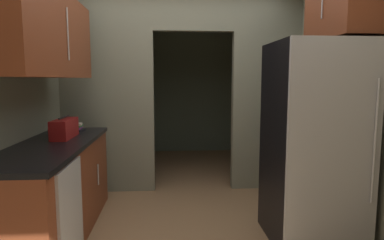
# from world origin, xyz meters

# --- Properties ---
(ground) EXTENTS (20.00, 20.00, 0.00)m
(ground) POSITION_xyz_m (0.00, 0.00, 0.00)
(ground) COLOR #93704C
(kitchen_partition) EXTENTS (3.06, 0.12, 2.70)m
(kitchen_partition) POSITION_xyz_m (-0.05, 1.42, 1.46)
(kitchen_partition) COLOR gray
(kitchen_partition) RESTS_ON ground
(adjoining_room_shell) EXTENTS (3.06, 2.46, 2.70)m
(adjoining_room_shell) POSITION_xyz_m (0.00, 3.10, 1.35)
(adjoining_room_shell) COLOR slate
(adjoining_room_shell) RESTS_ON ground
(refrigerator) EXTENTS (0.74, 0.79, 1.77)m
(refrigerator) POSITION_xyz_m (1.10, -0.06, 0.88)
(refrigerator) COLOR black
(refrigerator) RESTS_ON ground
(lower_cabinet_run) EXTENTS (0.62, 1.95, 0.88)m
(lower_cabinet_run) POSITION_xyz_m (-1.22, 0.13, 0.44)
(lower_cabinet_run) COLOR brown
(lower_cabinet_run) RESTS_ON ground
(dishwasher) EXTENTS (0.02, 0.56, 0.82)m
(dishwasher) POSITION_xyz_m (-0.92, -0.41, 0.41)
(dishwasher) COLOR #B7BABC
(dishwasher) RESTS_ON ground
(upper_cabinet_counterside) EXTENTS (0.36, 1.76, 0.74)m
(upper_cabinet_counterside) POSITION_xyz_m (-1.22, 0.13, 1.84)
(upper_cabinet_counterside) COLOR brown
(boombox) EXTENTS (0.17, 0.44, 0.21)m
(boombox) POSITION_xyz_m (-1.19, 0.41, 0.97)
(boombox) COLOR maroon
(boombox) RESTS_ON lower_cabinet_run
(book_stack) EXTENTS (0.15, 0.17, 0.09)m
(book_stack) POSITION_xyz_m (-1.19, 0.84, 0.92)
(book_stack) COLOR black
(book_stack) RESTS_ON lower_cabinet_run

